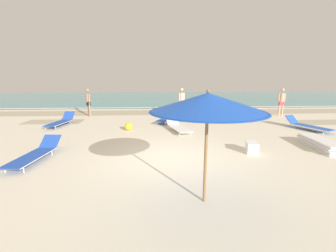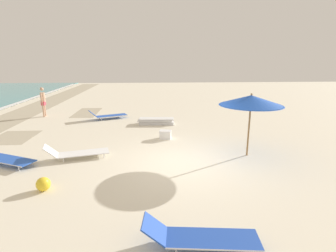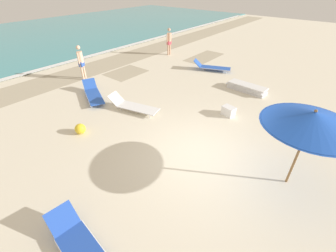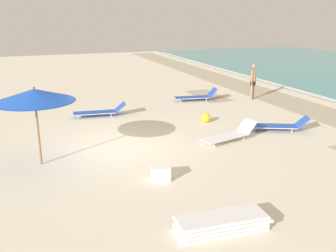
{
  "view_description": "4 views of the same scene",
  "coord_description": "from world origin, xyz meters",
  "px_view_note": "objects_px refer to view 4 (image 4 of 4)",
  "views": [
    {
      "loc": [
        -0.45,
        -6.46,
        2.48
      ],
      "look_at": [
        0.02,
        1.56,
        0.71
      ],
      "focal_mm": 24.0,
      "sensor_mm": 36.0,
      "label": 1
    },
    {
      "loc": [
        -8.22,
        1.05,
        3.41
      ],
      "look_at": [
        0.85,
        0.48,
        1.06
      ],
      "focal_mm": 28.0,
      "sensor_mm": 36.0,
      "label": 2
    },
    {
      "loc": [
        -4.79,
        -2.54,
        4.67
      ],
      "look_at": [
        -0.32,
        1.09,
        0.8
      ],
      "focal_mm": 24.0,
      "sensor_mm": 36.0,
      "label": 3
    },
    {
      "loc": [
        11.13,
        -2.48,
        4.14
      ],
      "look_at": [
        0.39,
        1.55,
        0.69
      ],
      "focal_mm": 40.0,
      "sensor_mm": 36.0,
      "label": 4
    }
  ],
  "objects_px": {
    "beach_ball": "(206,118)",
    "sun_lounger_near_water_right": "(197,96)",
    "beach_umbrella": "(34,96)",
    "beachgoer_shoreline_child": "(253,79)",
    "lounger_stack": "(222,223)",
    "sun_lounger_mid_beach_solo": "(278,125)",
    "sun_lounger_beside_umbrella": "(229,135)",
    "cooler_box": "(161,173)",
    "sun_lounger_under_umbrella": "(100,111)"
  },
  "relations": [
    {
      "from": "beach_umbrella",
      "to": "sun_lounger_under_umbrella",
      "type": "distance_m",
      "value": 5.57
    },
    {
      "from": "beach_umbrella",
      "to": "sun_lounger_beside_umbrella",
      "type": "distance_m",
      "value": 6.33
    },
    {
      "from": "sun_lounger_beside_umbrella",
      "to": "sun_lounger_mid_beach_solo",
      "type": "relative_size",
      "value": 1.01
    },
    {
      "from": "sun_lounger_under_umbrella",
      "to": "sun_lounger_near_water_right",
      "type": "height_order",
      "value": "sun_lounger_near_water_right"
    },
    {
      "from": "sun_lounger_beside_umbrella",
      "to": "sun_lounger_near_water_right",
      "type": "height_order",
      "value": "sun_lounger_near_water_right"
    },
    {
      "from": "beachgoer_shoreline_child",
      "to": "cooler_box",
      "type": "bearing_deg",
      "value": -172.85
    },
    {
      "from": "lounger_stack",
      "to": "sun_lounger_near_water_right",
      "type": "height_order",
      "value": "sun_lounger_near_water_right"
    },
    {
      "from": "sun_lounger_near_water_right",
      "to": "sun_lounger_mid_beach_solo",
      "type": "relative_size",
      "value": 0.96
    },
    {
      "from": "sun_lounger_beside_umbrella",
      "to": "beachgoer_shoreline_child",
      "type": "height_order",
      "value": "beachgoer_shoreline_child"
    },
    {
      "from": "lounger_stack",
      "to": "beach_ball",
      "type": "xyz_separation_m",
      "value": [
        -7.09,
        3.12,
        0.02
      ]
    },
    {
      "from": "beach_ball",
      "to": "cooler_box",
      "type": "distance_m",
      "value": 5.64
    },
    {
      "from": "beach_ball",
      "to": "cooler_box",
      "type": "relative_size",
      "value": 0.67
    },
    {
      "from": "sun_lounger_beside_umbrella",
      "to": "beach_ball",
      "type": "xyz_separation_m",
      "value": [
        -2.31,
        0.26,
        -0.03
      ]
    },
    {
      "from": "beachgoer_shoreline_child",
      "to": "beach_ball",
      "type": "height_order",
      "value": "beachgoer_shoreline_child"
    },
    {
      "from": "cooler_box",
      "to": "beachgoer_shoreline_child",
      "type": "bearing_deg",
      "value": -124.21
    },
    {
      "from": "sun_lounger_mid_beach_solo",
      "to": "beach_ball",
      "type": "bearing_deg",
      "value": -109.23
    },
    {
      "from": "beach_ball",
      "to": "sun_lounger_near_water_right",
      "type": "bearing_deg",
      "value": 160.62
    },
    {
      "from": "lounger_stack",
      "to": "beach_ball",
      "type": "relative_size",
      "value": 5.23
    },
    {
      "from": "beach_umbrella",
      "to": "beach_ball",
      "type": "height_order",
      "value": "beach_umbrella"
    },
    {
      "from": "sun_lounger_under_umbrella",
      "to": "beach_ball",
      "type": "bearing_deg",
      "value": 63.84
    },
    {
      "from": "lounger_stack",
      "to": "beachgoer_shoreline_child",
      "type": "relative_size",
      "value": 1.11
    },
    {
      "from": "lounger_stack",
      "to": "sun_lounger_mid_beach_solo",
      "type": "relative_size",
      "value": 0.89
    },
    {
      "from": "sun_lounger_beside_umbrella",
      "to": "beach_ball",
      "type": "distance_m",
      "value": 2.33
    },
    {
      "from": "beachgoer_shoreline_child",
      "to": "lounger_stack",
      "type": "bearing_deg",
      "value": -162.86
    },
    {
      "from": "sun_lounger_mid_beach_solo",
      "to": "cooler_box",
      "type": "bearing_deg",
      "value": -40.17
    },
    {
      "from": "beach_umbrella",
      "to": "lounger_stack",
      "type": "relative_size",
      "value": 1.15
    },
    {
      "from": "sun_lounger_near_water_right",
      "to": "beach_ball",
      "type": "xyz_separation_m",
      "value": [
        3.63,
        -1.28,
        -0.03
      ]
    },
    {
      "from": "sun_lounger_beside_umbrella",
      "to": "sun_lounger_near_water_right",
      "type": "xyz_separation_m",
      "value": [
        -5.94,
        1.53,
        0.01
      ]
    },
    {
      "from": "sun_lounger_under_umbrella",
      "to": "sun_lounger_mid_beach_solo",
      "type": "height_order",
      "value": "sun_lounger_mid_beach_solo"
    },
    {
      "from": "sun_lounger_beside_umbrella",
      "to": "sun_lounger_under_umbrella",
      "type": "bearing_deg",
      "value": -157.72
    },
    {
      "from": "beach_umbrella",
      "to": "sun_lounger_near_water_right",
      "type": "relative_size",
      "value": 1.06
    },
    {
      "from": "beach_umbrella",
      "to": "beachgoer_shoreline_child",
      "type": "relative_size",
      "value": 1.28
    },
    {
      "from": "lounger_stack",
      "to": "sun_lounger_under_umbrella",
      "type": "bearing_deg",
      "value": -172.46
    },
    {
      "from": "beach_ball",
      "to": "sun_lounger_under_umbrella",
      "type": "bearing_deg",
      "value": -122.3
    },
    {
      "from": "sun_lounger_near_water_right",
      "to": "beach_ball",
      "type": "height_order",
      "value": "sun_lounger_near_water_right"
    },
    {
      "from": "beach_umbrella",
      "to": "lounger_stack",
      "type": "distance_m",
      "value": 6.1
    },
    {
      "from": "beach_umbrella",
      "to": "sun_lounger_under_umbrella",
      "type": "bearing_deg",
      "value": 150.9
    },
    {
      "from": "sun_lounger_near_water_right",
      "to": "beachgoer_shoreline_child",
      "type": "distance_m",
      "value": 2.94
    },
    {
      "from": "sun_lounger_near_water_right",
      "to": "sun_lounger_mid_beach_solo",
      "type": "height_order",
      "value": "sun_lounger_near_water_right"
    },
    {
      "from": "lounger_stack",
      "to": "beachgoer_shoreline_child",
      "type": "xyz_separation_m",
      "value": [
        -10.04,
        7.15,
        0.84
      ]
    },
    {
      "from": "beach_umbrella",
      "to": "sun_lounger_near_water_right",
      "type": "height_order",
      "value": "beach_umbrella"
    },
    {
      "from": "lounger_stack",
      "to": "beach_ball",
      "type": "bearing_deg",
      "value": 159.92
    },
    {
      "from": "beachgoer_shoreline_child",
      "to": "beach_ball",
      "type": "distance_m",
      "value": 5.05
    },
    {
      "from": "lounger_stack",
      "to": "cooler_box",
      "type": "bearing_deg",
      "value": -168.62
    },
    {
      "from": "sun_lounger_beside_umbrella",
      "to": "sun_lounger_near_water_right",
      "type": "distance_m",
      "value": 6.14
    },
    {
      "from": "sun_lounger_under_umbrella",
      "to": "beachgoer_shoreline_child",
      "type": "height_order",
      "value": "beachgoer_shoreline_child"
    },
    {
      "from": "lounger_stack",
      "to": "sun_lounger_beside_umbrella",
      "type": "height_order",
      "value": "sun_lounger_beside_umbrella"
    },
    {
      "from": "lounger_stack",
      "to": "beach_ball",
      "type": "height_order",
      "value": "beach_ball"
    },
    {
      "from": "lounger_stack",
      "to": "cooler_box",
      "type": "distance_m",
      "value": 2.67
    },
    {
      "from": "sun_lounger_under_umbrella",
      "to": "sun_lounger_near_water_right",
      "type": "bearing_deg",
      "value": 110.14
    }
  ]
}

